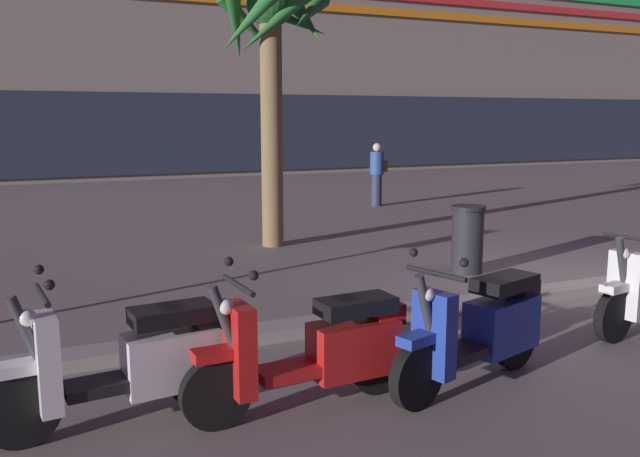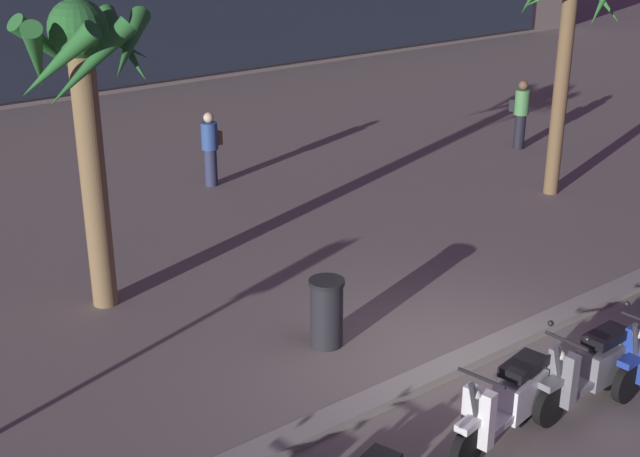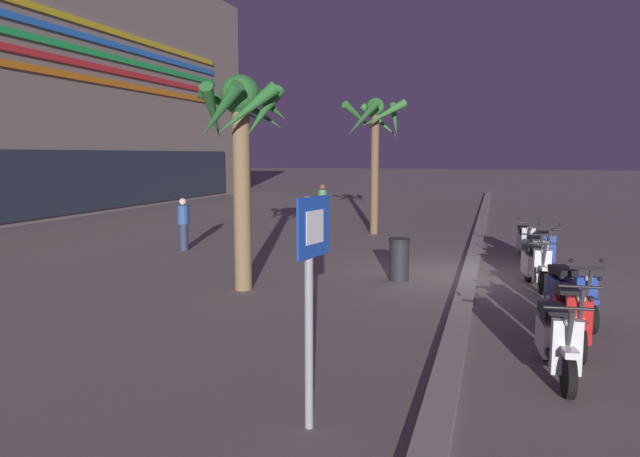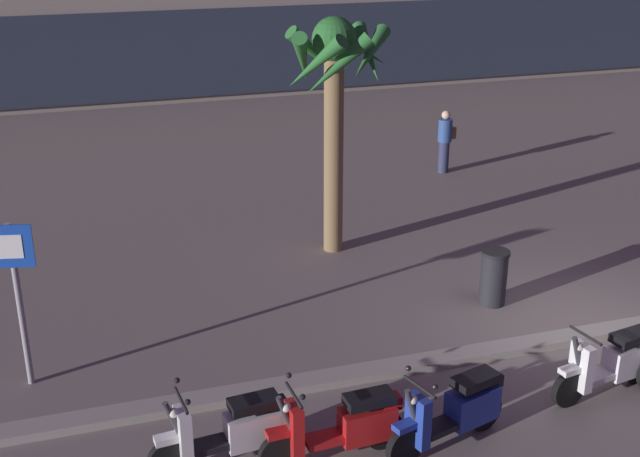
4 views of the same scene
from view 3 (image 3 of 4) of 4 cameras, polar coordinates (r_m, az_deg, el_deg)
ground_plane at (r=14.05m, az=13.96°, el=-4.49°), size 200.00×200.00×0.00m
curb_strip at (r=14.03m, az=14.43°, el=-4.27°), size 60.00×0.36×0.12m
scooter_white_lead_nearest at (r=8.18m, az=22.08°, el=-10.09°), size 1.77×0.56×1.17m
scooter_red_far_back at (r=9.46m, az=23.24°, el=-7.83°), size 1.85×0.56×1.17m
scooter_blue_mid_centre at (r=10.83m, az=23.14°, el=-5.87°), size 1.77×0.77×1.17m
scooter_white_tail_end at (r=13.29m, az=20.25°, el=-3.42°), size 1.78×0.64×1.04m
scooter_grey_second_in_line at (r=14.59m, az=20.50°, el=-2.49°), size 1.74×0.56×1.17m
scooter_blue_gap_after_mid at (r=15.75m, az=21.09°, el=-1.84°), size 1.82×0.56×1.17m
scooter_silver_mid_rear at (r=16.99m, az=19.41°, el=-1.16°), size 1.79×0.56×1.17m
crossing_sign at (r=5.87m, az=-0.94°, el=-5.60°), size 0.59×0.18×2.40m
palm_tree_by_mall_entrance at (r=20.67m, az=5.45°, el=9.44°), size 2.35×2.36×4.75m
palm_tree_near_sign at (r=12.09m, az=-7.64°, el=9.50°), size 2.05×2.16×4.40m
pedestrian_window_shopping at (r=23.31m, az=0.23°, el=2.47°), size 0.37×0.46×1.63m
pedestrian_strolling_near_curb at (r=17.57m, az=-13.20°, el=0.54°), size 0.46×0.34×1.54m
litter_bin at (r=13.16m, az=7.75°, el=-2.99°), size 0.48×0.48×0.95m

